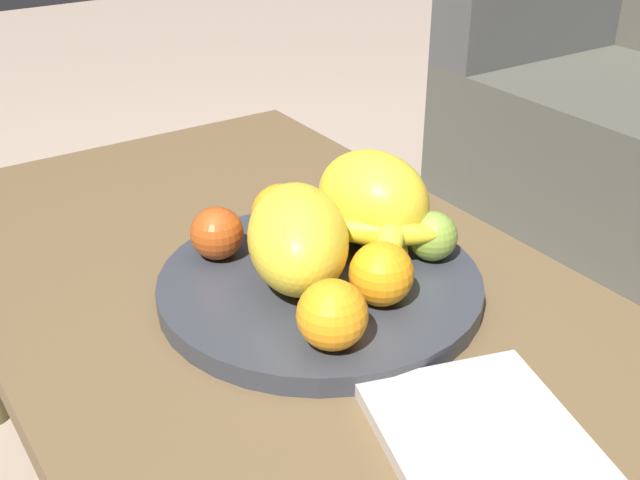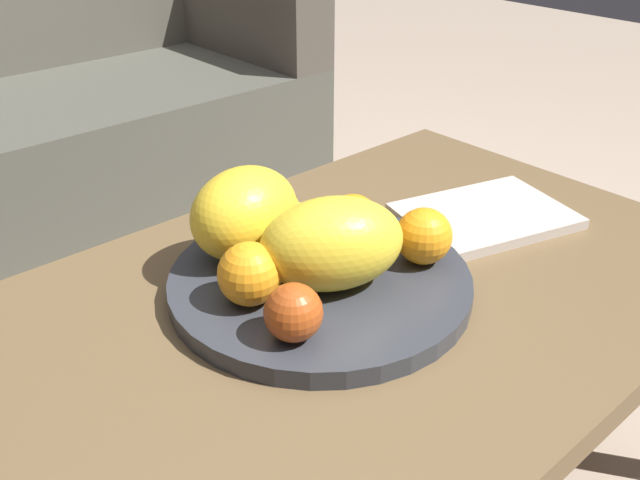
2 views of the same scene
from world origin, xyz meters
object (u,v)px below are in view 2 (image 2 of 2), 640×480
at_px(coffee_table, 321,338).
at_px(melon_large_front, 332,244).
at_px(apple_right, 274,207).
at_px(melon_smaller_beside, 245,213).
at_px(banana_bunch, 290,226).
at_px(apple_front, 293,312).
at_px(orange_left, 424,236).
at_px(fruit_bowl, 320,282).
at_px(orange_right, 353,221).
at_px(orange_front, 250,274).
at_px(magazine, 485,216).

distance_m(coffee_table, melon_large_front, 0.13).
distance_m(melon_large_front, apple_right, 0.18).
xyz_separation_m(melon_smaller_beside, apple_right, (0.08, 0.04, -0.03)).
xyz_separation_m(melon_smaller_beside, banana_bunch, (0.06, -0.02, -0.03)).
bearing_deg(banana_bunch, apple_front, -128.85).
height_order(orange_left, apple_right, orange_left).
height_order(apple_front, apple_right, apple_front).
bearing_deg(melon_large_front, fruit_bowl, 79.85).
bearing_deg(coffee_table, fruit_bowl, 50.31).
distance_m(orange_right, apple_front, 0.22).
height_order(fruit_bowl, orange_left, orange_left).
bearing_deg(apple_right, melon_large_front, -104.58).
bearing_deg(orange_left, apple_front, -176.67).
bearing_deg(orange_left, apple_right, 111.96).
xyz_separation_m(fruit_bowl, orange_left, (0.12, -0.07, 0.05)).
relative_size(orange_front, banana_bunch, 0.53).
relative_size(orange_front, apple_front, 1.16).
relative_size(melon_smaller_beside, apple_right, 2.53).
bearing_deg(orange_right, melon_large_front, -148.66).
height_order(coffee_table, orange_right, orange_right).
height_order(fruit_bowl, apple_right, apple_right).
distance_m(fruit_bowl, banana_bunch, 0.09).
distance_m(coffee_table, orange_right, 0.17).
bearing_deg(orange_right, apple_front, -151.39).
relative_size(melon_large_front, orange_front, 2.32).
distance_m(melon_large_front, orange_left, 0.13).
relative_size(apple_right, magazine, 0.25).
relative_size(coffee_table, melon_large_front, 6.55).
xyz_separation_m(fruit_bowl, orange_front, (-0.10, 0.01, 0.05)).
height_order(apple_front, banana_bunch, apple_front).
bearing_deg(apple_right, orange_front, -137.32).
xyz_separation_m(apple_front, banana_bunch, (0.13, 0.16, -0.00)).
bearing_deg(orange_right, apple_right, 111.58).
xyz_separation_m(fruit_bowl, apple_right, (0.04, 0.14, 0.04)).
bearing_deg(apple_front, orange_left, 3.33).
bearing_deg(fruit_bowl, apple_front, -144.32).
distance_m(orange_front, orange_right, 0.19).
bearing_deg(apple_front, orange_right, 28.61).
bearing_deg(orange_left, fruit_bowl, 151.64).
relative_size(orange_left, apple_right, 1.21).
distance_m(coffee_table, orange_left, 0.19).
height_order(melon_smaller_beside, magazine, melon_smaller_beside).
bearing_deg(orange_front, magazine, -4.64).
bearing_deg(melon_large_front, melon_smaller_beside, 104.01).
relative_size(orange_front, magazine, 0.31).
distance_m(coffee_table, banana_bunch, 0.16).
xyz_separation_m(coffee_table, apple_right, (0.07, 0.17, 0.10)).
height_order(orange_right, apple_front, orange_right).
relative_size(coffee_table, melon_smaller_beside, 7.49).
bearing_deg(melon_smaller_beside, apple_front, -111.42).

